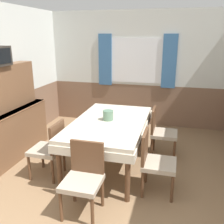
% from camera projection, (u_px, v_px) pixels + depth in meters
% --- Properties ---
extents(wall_back, '(4.51, 0.10, 2.60)m').
position_uv_depth(wall_back, '(137.00, 69.00, 5.74)').
color(wall_back, silver).
rests_on(wall_back, ground_plane).
extents(wall_left, '(0.05, 4.43, 2.60)m').
position_uv_depth(wall_left, '(1.00, 81.00, 4.37)').
color(wall_left, silver).
rests_on(wall_left, ground_plane).
extents(dining_table, '(1.13, 1.91, 0.77)m').
position_uv_depth(dining_table, '(110.00, 127.00, 3.96)').
color(dining_table, beige).
rests_on(dining_table, ground_plane).
extents(chair_left_near, '(0.44, 0.44, 0.86)m').
position_uv_depth(chair_left_near, '(50.00, 147.00, 3.70)').
color(chair_left_near, brown).
rests_on(chair_left_near, ground_plane).
extents(chair_right_near, '(0.44, 0.44, 0.86)m').
position_uv_depth(chair_right_near, '(154.00, 160.00, 3.32)').
color(chair_right_near, brown).
rests_on(chair_right_near, ground_plane).
extents(chair_right_far, '(0.44, 0.44, 0.86)m').
position_uv_depth(chair_right_far, '(161.00, 131.00, 4.34)').
color(chair_right_far, brown).
rests_on(chair_right_far, ground_plane).
extents(chair_head_near, '(0.44, 0.44, 0.86)m').
position_uv_depth(chair_head_near, '(84.00, 176.00, 2.95)').
color(chair_head_near, brown).
rests_on(chair_head_near, ground_plane).
extents(sideboard, '(0.46, 1.55, 1.60)m').
position_uv_depth(sideboard, '(11.00, 119.00, 4.31)').
color(sideboard, brown).
rests_on(sideboard, ground_plane).
extents(vase, '(0.16, 0.16, 0.16)m').
position_uv_depth(vase, '(108.00, 115.00, 3.95)').
color(vase, slate).
rests_on(vase, dining_table).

